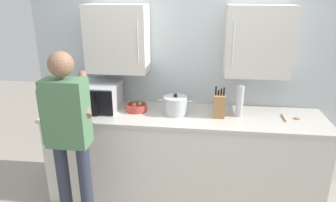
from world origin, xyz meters
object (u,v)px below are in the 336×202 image
object	(u,v)px
stock_pot	(175,105)
person_figure	(69,132)
thermos_flask	(240,101)
microwave_oven	(92,96)
wooden_spoon	(291,118)
knife_block	(219,105)
fruit_bowl	(137,107)

from	to	relation	value
stock_pot	person_figure	xyz separation A→B (m)	(-0.81, -0.69, -0.02)
thermos_flask	microwave_oven	bearing A→B (deg)	179.46
wooden_spoon	thermos_flask	xyz separation A→B (m)	(-0.50, 0.01, 0.15)
wooden_spoon	stock_pot	size ratio (longest dim) A/B	0.57
thermos_flask	knife_block	bearing A→B (deg)	-169.83
person_figure	wooden_spoon	bearing A→B (deg)	19.79
knife_block	stock_pot	distance (m)	0.43
fruit_bowl	person_figure	world-z (taller)	person_figure
fruit_bowl	microwave_oven	bearing A→B (deg)	178.95
wooden_spoon	person_figure	size ratio (longest dim) A/B	0.11
microwave_oven	stock_pot	world-z (taller)	microwave_oven
wooden_spoon	stock_pot	world-z (taller)	stock_pot
knife_block	person_figure	distance (m)	1.42
thermos_flask	fruit_bowl	bearing A→B (deg)	179.70
microwave_oven	stock_pot	bearing A→B (deg)	-2.28
microwave_oven	thermos_flask	xyz separation A→B (m)	(1.51, -0.01, 0.02)
wooden_spoon	person_figure	xyz separation A→B (m)	(-1.94, -0.70, 0.06)
microwave_oven	fruit_bowl	xyz separation A→B (m)	(0.47, -0.01, -0.09)
microwave_oven	stock_pot	xyz separation A→B (m)	(0.88, -0.04, -0.05)
fruit_bowl	wooden_spoon	bearing A→B (deg)	-0.72
thermos_flask	person_figure	size ratio (longest dim) A/B	0.18
knife_block	fruit_bowl	distance (m)	0.84
wooden_spoon	fruit_bowl	bearing A→B (deg)	179.28
stock_pot	person_figure	distance (m)	1.07
microwave_oven	thermos_flask	distance (m)	1.51
knife_block	fruit_bowl	world-z (taller)	knife_block
wooden_spoon	knife_block	xyz separation A→B (m)	(-0.70, -0.02, 0.11)
microwave_oven	knife_block	bearing A→B (deg)	-2.18
stock_pot	person_figure	world-z (taller)	person_figure
wooden_spoon	fruit_bowl	world-z (taller)	fruit_bowl
stock_pot	thermos_flask	world-z (taller)	thermos_flask
knife_block	stock_pot	size ratio (longest dim) A/B	0.94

